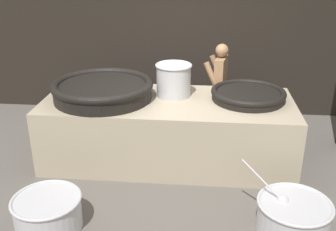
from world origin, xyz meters
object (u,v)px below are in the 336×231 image
prep_bowl_vegetables (293,215)px  prep_bowl_meat (48,211)px  stock_pot (174,79)px  cook (220,86)px  giant_wok_near (103,89)px  giant_wok_far (248,94)px

prep_bowl_vegetables → prep_bowl_meat: size_ratio=1.28×
prep_bowl_vegetables → prep_bowl_meat: prep_bowl_vegetables is taller
stock_pot → prep_bowl_vegetables: 2.57m
prep_bowl_vegetables → cook: bearing=106.7°
giant_wok_near → giant_wok_far: size_ratio=1.37×
giant_wok_far → prep_bowl_meat: 3.20m
giant_wok_far → stock_pot: 1.13m
giant_wok_far → prep_bowl_vegetables: (0.42, -1.71, -0.84)m
stock_pot → cook: size_ratio=0.35×
giant_wok_far → prep_bowl_meat: bearing=-141.5°
stock_pot → prep_bowl_meat: size_ratio=0.68×
stock_pot → prep_bowl_meat: (-1.30, -2.01, -1.01)m
giant_wok_near → cook: bearing=32.8°
prep_bowl_meat → stock_pot: bearing=57.1°
cook → prep_bowl_vegetables: size_ratio=1.53×
stock_pot → giant_wok_far: bearing=-4.5°
giant_wok_near → prep_bowl_meat: giant_wok_near is taller
giant_wok_near → giant_wok_far: giant_wok_near is taller
prep_bowl_meat → giant_wok_far: bearing=38.5°
stock_pot → prep_bowl_vegetables: stock_pot is taller
giant_wok_near → prep_bowl_meat: (-0.27, -1.77, -0.90)m
giant_wok_near → giant_wok_far: 2.15m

